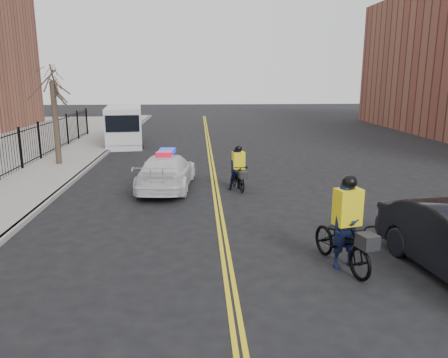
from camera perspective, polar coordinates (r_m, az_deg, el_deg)
name	(u,v)px	position (r m, az deg, el deg)	size (l,w,h in m)	color
ground	(222,234)	(12.57, -0.23, -7.14)	(120.00, 120.00, 0.00)	black
center_line_left	(211,173)	(20.25, -1.67, 0.77)	(0.10, 60.00, 0.01)	yellow
center_line_right	(215,173)	(20.25, -1.22, 0.77)	(0.10, 60.00, 0.01)	yellow
sidewalk	(48,174)	(21.36, -21.99, 0.64)	(3.00, 60.00, 0.15)	gray
curb	(82,173)	(20.93, -18.10, 0.71)	(0.20, 60.00, 0.15)	gray
iron_fence	(12,154)	(21.73, -25.96, 2.96)	(0.12, 28.00, 2.00)	black
street_tree	(53,95)	(22.87, -21.41, 10.24)	(3.20, 3.20, 4.80)	#352B1F
police_cruiser	(167,171)	(17.49, -7.51, 0.99)	(2.36, 4.94, 1.55)	white
cargo_van	(124,126)	(29.38, -12.87, 6.74)	(2.90, 6.18, 2.49)	silver
cyclist_near	(346,236)	(10.61, 15.66, -7.14)	(1.36, 2.39, 2.22)	black
cyclist_far	(238,172)	(17.14, 1.89, 0.86)	(0.90, 1.83, 1.78)	black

